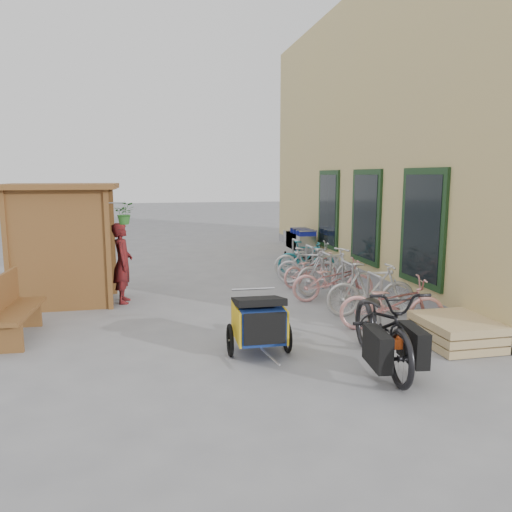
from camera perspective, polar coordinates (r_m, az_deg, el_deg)
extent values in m
plane|color=gray|center=(8.45, -1.17, -8.43)|extent=(80.00, 80.00, 0.00)
cube|color=tan|center=(14.81, 21.18, 12.24)|extent=(6.00, 13.00, 7.00)
cube|color=gray|center=(13.64, 10.03, -1.11)|extent=(0.18, 13.00, 0.30)
cube|color=#163217|center=(9.83, 18.49, 3.13)|extent=(0.06, 1.50, 2.20)
cube|color=black|center=(9.82, 18.34, 3.13)|extent=(0.02, 1.25, 1.95)
cube|color=#163217|center=(12.04, 12.44, 4.42)|extent=(0.06, 1.50, 2.20)
cube|color=black|center=(12.03, 12.31, 4.42)|extent=(0.02, 1.25, 1.95)
cube|color=#163217|center=(14.35, 8.28, 5.28)|extent=(0.06, 1.50, 2.20)
cube|color=black|center=(14.33, 8.17, 5.28)|extent=(0.02, 1.25, 1.95)
cube|color=brown|center=(10.19, -26.65, 0.26)|extent=(0.09, 0.09, 2.30)
cube|color=brown|center=(9.89, -16.51, 0.63)|extent=(0.09, 0.09, 2.30)
cube|color=brown|center=(11.44, -25.06, 1.25)|extent=(0.09, 0.09, 2.30)
cube|color=brown|center=(11.17, -16.04, 1.60)|extent=(0.09, 0.09, 2.30)
cube|color=brown|center=(10.81, -25.66, 0.79)|extent=(0.05, 1.30, 2.30)
cube|color=brown|center=(10.03, -21.63, 0.47)|extent=(1.80, 0.05, 2.30)
cube|color=brown|center=(11.24, -20.62, 1.41)|extent=(1.80, 0.05, 2.30)
cube|color=brown|center=(10.54, -21.48, 7.43)|extent=(2.15, 1.65, 0.10)
cube|color=brown|center=(10.70, -22.08, -0.40)|extent=(1.30, 1.15, 0.04)
cube|color=brown|center=(10.63, -22.27, 2.79)|extent=(1.30, 1.15, 0.04)
cylinder|color=#A5A8AD|center=(9.79, -15.70, 5.88)|extent=(0.36, 0.02, 0.02)
imported|color=#276021|center=(9.79, -14.77, 4.74)|extent=(0.38, 0.33, 0.42)
cylinder|color=#A5A8AD|center=(8.83, 14.01, -5.10)|extent=(0.05, 0.05, 0.84)
cylinder|color=#A5A8AD|center=(9.27, 12.65, -4.38)|extent=(0.05, 0.05, 0.84)
cylinder|color=#A5A8AD|center=(8.96, 13.41, -2.12)|extent=(0.05, 0.50, 0.05)
cylinder|color=#A5A8AD|center=(9.89, 10.95, -3.46)|extent=(0.05, 0.05, 0.84)
cylinder|color=#A5A8AD|center=(10.34, 9.87, -2.88)|extent=(0.05, 0.05, 0.84)
cylinder|color=#A5A8AD|center=(10.03, 10.47, -0.82)|extent=(0.05, 0.50, 0.05)
cylinder|color=#A5A8AD|center=(10.98, 8.50, -2.14)|extent=(0.05, 0.05, 0.84)
cylinder|color=#A5A8AD|center=(11.44, 7.62, -1.66)|extent=(0.05, 0.05, 0.84)
cylinder|color=#A5A8AD|center=(11.13, 8.10, 0.23)|extent=(0.05, 0.50, 0.05)
cylinder|color=#A5A8AD|center=(12.09, 6.50, -1.05)|extent=(0.05, 0.05, 0.84)
cylinder|color=#A5A8AD|center=(12.55, 5.77, -0.65)|extent=(0.05, 0.05, 0.84)
cylinder|color=#A5A8AD|center=(12.25, 6.16, 1.08)|extent=(0.05, 0.50, 0.05)
cylinder|color=#A5A8AD|center=(13.21, 4.84, -0.15)|extent=(0.05, 0.05, 0.84)
cylinder|color=#A5A8AD|center=(13.68, 4.23, 0.19)|extent=(0.05, 0.05, 0.84)
cylinder|color=#A5A8AD|center=(13.39, 4.55, 1.80)|extent=(0.05, 0.50, 0.05)
cube|color=tan|center=(8.32, 21.84, -8.91)|extent=(1.00, 1.20, 0.12)
cube|color=tan|center=(8.28, 21.90, -7.98)|extent=(1.00, 1.20, 0.12)
cube|color=tan|center=(8.24, 21.96, -7.05)|extent=(1.00, 1.20, 0.12)
cube|color=brown|center=(8.72, -25.62, -5.68)|extent=(0.57, 1.65, 0.07)
cube|color=brown|center=(8.71, -27.15, -3.76)|extent=(0.14, 1.63, 0.54)
cube|color=brown|center=(8.18, -26.55, -8.45)|extent=(0.44, 0.09, 0.43)
cube|color=brown|center=(9.40, -24.62, -6.10)|extent=(0.44, 0.09, 0.43)
cube|color=silver|center=(15.03, 5.47, 1.52)|extent=(0.51, 0.79, 0.48)
cube|color=#161F93|center=(14.61, 5.96, 2.58)|extent=(0.51, 0.04, 0.17)
cylinder|color=silver|center=(14.58, 6.00, 2.82)|extent=(0.54, 0.03, 0.03)
cylinder|color=black|center=(14.74, 5.06, -0.61)|extent=(0.04, 0.11, 0.11)
cube|color=silver|center=(15.34, 5.10, 1.68)|extent=(0.51, 0.79, 0.48)
cube|color=#161F93|center=(14.92, 5.57, 2.72)|extent=(0.51, 0.04, 0.17)
cylinder|color=silver|center=(14.89, 5.61, 2.96)|extent=(0.54, 0.03, 0.03)
cylinder|color=black|center=(15.05, 4.69, -0.40)|extent=(0.04, 0.11, 0.11)
cube|color=silver|center=(15.65, 4.75, 1.83)|extent=(0.51, 0.79, 0.48)
cube|color=#161F93|center=(15.23, 5.20, 2.86)|extent=(0.51, 0.04, 0.17)
cylinder|color=silver|center=(15.20, 5.24, 3.09)|extent=(0.54, 0.03, 0.03)
cylinder|color=black|center=(15.35, 4.34, -0.20)|extent=(0.04, 0.11, 0.11)
cube|color=silver|center=(15.96, 4.40, 1.98)|extent=(0.51, 0.79, 0.48)
cube|color=#161F93|center=(15.54, 4.84, 2.99)|extent=(0.51, 0.04, 0.17)
cylinder|color=silver|center=(15.51, 4.87, 3.22)|extent=(0.54, 0.03, 0.03)
cylinder|color=black|center=(15.66, 4.00, -0.01)|extent=(0.04, 0.11, 0.11)
cube|color=navy|center=(7.26, 0.33, -7.53)|extent=(0.64, 0.84, 0.48)
cube|color=gold|center=(7.20, -2.28, -7.66)|extent=(0.05, 0.82, 0.48)
cube|color=gold|center=(7.32, 2.90, -7.38)|extent=(0.05, 0.82, 0.48)
cube|color=black|center=(6.84, 1.03, -8.31)|extent=(0.58, 0.05, 0.44)
cube|color=black|center=(7.22, 0.26, -5.20)|extent=(0.70, 0.81, 0.24)
torus|color=black|center=(7.27, -2.99, -9.59)|extent=(0.07, 0.48, 0.48)
torus|color=black|center=(7.42, 3.57, -9.20)|extent=(0.07, 0.48, 0.48)
cylinder|color=#B7B7BC|center=(6.68, 1.50, -11.30)|extent=(0.05, 0.70, 0.03)
cylinder|color=#B7B7BC|center=(7.59, -0.32, -3.80)|extent=(0.66, 0.05, 0.03)
imported|color=black|center=(6.97, 14.23, -7.65)|extent=(1.02, 2.26, 1.15)
cube|color=black|center=(6.43, 13.71, -10.23)|extent=(0.26, 0.67, 0.45)
cube|color=black|center=(6.70, 17.54, -9.62)|extent=(0.26, 0.67, 0.45)
cube|color=#E54B15|center=(6.54, 15.68, -9.51)|extent=(0.14, 0.19, 0.12)
imported|color=maroon|center=(10.40, -15.00, -0.78)|extent=(0.41, 0.60, 1.63)
imported|color=pink|center=(8.62, 15.27, -5.27)|extent=(1.83, 1.02, 0.91)
imported|color=#BABAB5|center=(9.35, 13.00, -3.76)|extent=(1.70, 0.63, 1.00)
imported|color=pink|center=(10.32, 8.79, -2.75)|extent=(1.74, 0.79, 0.88)
imported|color=silver|center=(10.91, 8.29, -1.68)|extent=(1.79, 1.01, 1.04)
imported|color=pink|center=(11.69, 6.27, -1.51)|extent=(1.60, 0.98, 0.79)
imported|color=silver|center=(11.85, 5.98, -1.15)|extent=(1.52, 0.85, 0.88)
imported|color=#BABAB5|center=(12.73, 5.94, -0.38)|extent=(1.78, 0.82, 0.90)
imported|color=teal|center=(13.03, 5.76, -0.20)|extent=(1.52, 0.79, 0.88)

